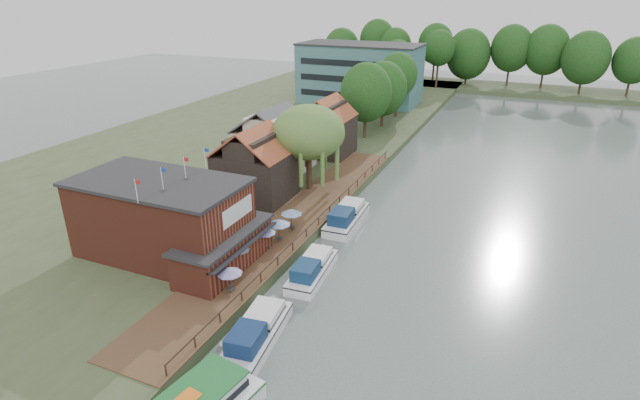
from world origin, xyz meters
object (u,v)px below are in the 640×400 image
at_px(cottage_b, 274,139).
at_px(umbrella_3, 279,230).
at_px(hotel_block, 360,73).
at_px(umbrella_0, 230,280).
at_px(umbrella_1, 239,257).
at_px(cottage_a, 255,164).
at_px(cruiser_1, 312,266).
at_px(umbrella_2, 265,239).
at_px(cruiser_0, 257,329).
at_px(umbrella_4, 292,220).
at_px(cottage_c, 327,126).
at_px(pub, 180,221).
at_px(cruiser_2, 347,214).
at_px(willow, 309,148).
at_px(swan, 222,344).

height_order(cottage_b, umbrella_3, cottage_b).
distance_m(hotel_block, cottage_b, 46.21).
relative_size(umbrella_0, umbrella_1, 1.00).
bearing_deg(cottage_a, cruiser_1, -43.47).
distance_m(hotel_block, umbrella_3, 66.73).
height_order(umbrella_2, cruiser_0, umbrella_2).
bearing_deg(umbrella_4, umbrella_2, -94.56).
bearing_deg(cottage_c, hotel_block, 102.20).
height_order(pub, cottage_a, cottage_a).
bearing_deg(cruiser_2, umbrella_2, -114.37).
xyz_separation_m(willow, umbrella_4, (3.22, -11.24, -3.93)).
height_order(pub, hotel_block, hotel_block).
height_order(cruiser_1, swan, cruiser_1).
height_order(cottage_c, cruiser_2, cottage_c).
bearing_deg(umbrella_4, cruiser_0, -72.54).
bearing_deg(umbrella_0, umbrella_3, 93.66).
distance_m(cottage_a, cruiser_0, 25.40).
bearing_deg(willow, pub, -99.93).
distance_m(hotel_block, cruiser_0, 80.33).
xyz_separation_m(pub, cottage_a, (-1.00, 15.00, 0.60)).
relative_size(hotel_block, cruiser_0, 2.68).
bearing_deg(cottage_b, umbrella_1, -68.29).
xyz_separation_m(umbrella_4, cruiser_0, (4.86, -15.44, -1.15)).
bearing_deg(cottage_b, cruiser_2, -36.01).
height_order(cottage_c, umbrella_3, cottage_c).
height_order(cruiser_0, swan, cruiser_0).
distance_m(pub, cruiser_1, 12.47).
xyz_separation_m(cottage_c, swan, (9.50, -42.09, -5.03)).
relative_size(hotel_block, umbrella_1, 10.69).
bearing_deg(pub, cruiser_2, 53.94).
bearing_deg(umbrella_2, hotel_block, 102.07).
bearing_deg(cruiser_0, willow, 99.67).
relative_size(willow, swan, 23.69).
relative_size(cruiser_0, cruiser_2, 0.97).
height_order(hotel_block, cruiser_1, hotel_block).
distance_m(cottage_c, umbrella_1, 34.45).
xyz_separation_m(cottage_a, cruiser_0, (12.58, -21.68, -4.11)).
bearing_deg(hotel_block, umbrella_3, -77.25).
xyz_separation_m(willow, umbrella_0, (3.79, -23.39, -3.93)).
bearing_deg(umbrella_4, willow, 105.98).
xyz_separation_m(cruiser_0, swan, (-2.08, -1.41, -0.92)).
distance_m(cottage_b, umbrella_0, 30.70).
distance_m(cottage_b, umbrella_4, 19.69).
height_order(umbrella_2, umbrella_4, same).
distance_m(umbrella_4, cruiser_0, 16.22).
bearing_deg(cruiser_2, cruiser_1, -87.52).
height_order(cottage_a, umbrella_4, cottage_a).
xyz_separation_m(pub, umbrella_2, (6.34, 3.97, -2.36)).
xyz_separation_m(umbrella_1, cruiser_1, (5.65, 2.94, -1.23)).
bearing_deg(hotel_block, cottage_a, -82.87).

